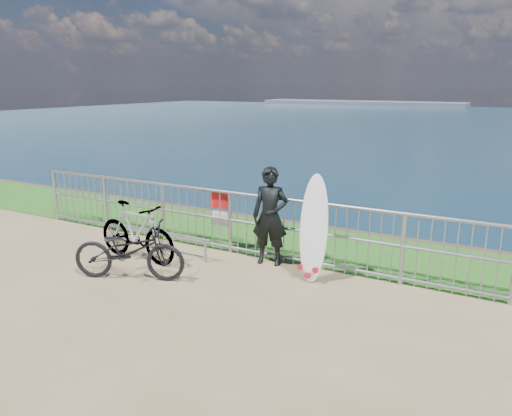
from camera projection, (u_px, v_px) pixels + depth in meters
The scene contains 8 objects.
grass_strip at pixel (283, 239), 9.63m from camera, with size 120.00×120.00×0.00m, color #1E5818.
seascape at pixel (360, 105), 153.98m from camera, with size 260.00×260.00×5.00m.
railing at pixel (255, 225), 8.55m from camera, with size 10.06×0.10×1.13m.
surfer at pixel (270, 216), 8.19m from camera, with size 0.60×0.39×1.64m, color black.
surfboard at pixel (313, 232), 7.54m from camera, with size 0.50×0.46×1.64m.
bicycle_near at pixel (129, 251), 7.63m from camera, with size 0.61×1.74×0.91m, color black.
bicycle_far at pixel (136, 232), 8.43m from camera, with size 0.48×1.68×1.01m, color black.
bike_rack at pixel (163, 235), 8.79m from camera, with size 2.00×0.05×0.41m.
Camera 1 is at (3.99, -5.59, 2.96)m, focal length 35.00 mm.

